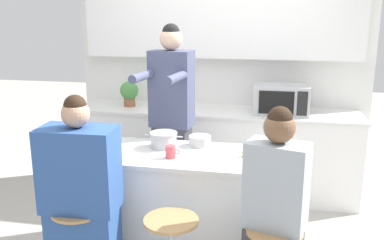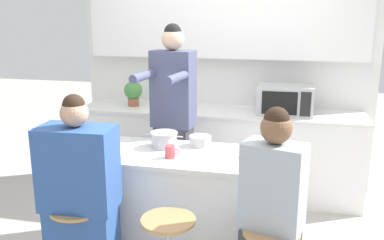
{
  "view_description": "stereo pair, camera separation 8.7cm",
  "coord_description": "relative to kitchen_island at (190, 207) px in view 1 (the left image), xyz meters",
  "views": [
    {
      "loc": [
        0.61,
        -3.02,
        1.94
      ],
      "look_at": [
        0.0,
        0.07,
        1.14
      ],
      "focal_mm": 40.0,
      "sensor_mm": 36.0,
      "label": 1
    },
    {
      "loc": [
        0.7,
        -3.0,
        1.94
      ],
      "look_at": [
        0.0,
        0.07,
        1.14
      ],
      "focal_mm": 40.0,
      "sensor_mm": 36.0,
      "label": 2
    }
  ],
  "objects": [
    {
      "name": "potted_plant",
      "position": [
        -0.96,
        1.37,
        0.63
      ],
      "size": [
        0.2,
        0.2,
        0.28
      ],
      "color": "#93563D",
      "rests_on": "back_counter"
    },
    {
      "name": "person_seated_near",
      "position": [
        0.65,
        -0.58,
        0.2
      ],
      "size": [
        0.41,
        0.34,
        1.42
      ],
      "rotation": [
        0.0,
        0.0,
        -0.27
      ],
      "color": "#333338",
      "rests_on": "ground_plane"
    },
    {
      "name": "back_counter",
      "position": [
        0.0,
        1.37,
        0.01
      ],
      "size": [
        3.0,
        0.61,
        0.92
      ],
      "color": "white",
      "rests_on": "ground_plane"
    },
    {
      "name": "kitchen_island",
      "position": [
        0.0,
        0.0,
        0.0
      ],
      "size": [
        1.61,
        0.67,
        0.89
      ],
      "color": "black",
      "rests_on": "ground_plane"
    },
    {
      "name": "coffee_cup_near",
      "position": [
        -0.12,
        -0.12,
        0.49
      ],
      "size": [
        0.11,
        0.08,
        0.09
      ],
      "color": "#DB4C51",
      "rests_on": "kitchen_island"
    },
    {
      "name": "person_wrapped_blanket",
      "position": [
        -0.62,
        -0.58,
        0.22
      ],
      "size": [
        0.51,
        0.31,
        1.44
      ],
      "rotation": [
        0.0,
        0.0,
        0.05
      ],
      "color": "#2D5193",
      "rests_on": "ground_plane"
    },
    {
      "name": "cooking_pot",
      "position": [
        -0.24,
        0.12,
        0.5
      ],
      "size": [
        0.31,
        0.22,
        0.12
      ],
      "color": "#B7BABC",
      "rests_on": "kitchen_island"
    },
    {
      "name": "wall_back",
      "position": [
        0.0,
        1.67,
        1.09
      ],
      "size": [
        3.23,
        0.22,
        2.7
      ],
      "color": "silver",
      "rests_on": "ground_plane"
    },
    {
      "name": "person_cooking",
      "position": [
        -0.28,
        0.54,
        0.48
      ],
      "size": [
        0.43,
        0.62,
        1.84
      ],
      "rotation": [
        0.0,
        0.0,
        -0.11
      ],
      "color": "#383842",
      "rests_on": "ground_plane"
    },
    {
      "name": "fruit_bowl",
      "position": [
        0.03,
        0.22,
        0.48
      ],
      "size": [
        0.18,
        0.18,
        0.08
      ],
      "color": "#B7BABC",
      "rests_on": "kitchen_island"
    },
    {
      "name": "microwave",
      "position": [
        0.67,
        1.33,
        0.62
      ],
      "size": [
        0.55,
        0.34,
        0.3
      ],
      "color": "#B2B5B7",
      "rests_on": "back_counter"
    },
    {
      "name": "banana_bunch",
      "position": [
        0.46,
        0.03,
        0.47
      ],
      "size": [
        0.19,
        0.13,
        0.06
      ],
      "color": "yellow",
      "rests_on": "kitchen_island"
    }
  ]
}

